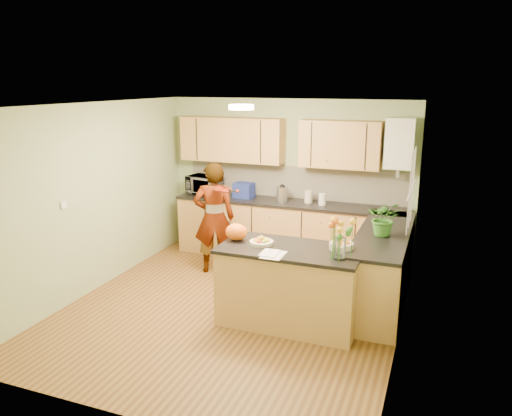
% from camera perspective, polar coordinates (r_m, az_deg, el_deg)
% --- Properties ---
extents(floor, '(4.50, 4.50, 0.00)m').
position_cam_1_polar(floor, '(6.39, -2.58, -11.31)').
color(floor, brown).
rests_on(floor, ground).
extents(ceiling, '(4.00, 4.50, 0.02)m').
position_cam_1_polar(ceiling, '(5.77, -2.86, 11.70)').
color(ceiling, white).
rests_on(ceiling, wall_back).
extents(wall_back, '(4.00, 0.02, 2.50)m').
position_cam_1_polar(wall_back, '(8.02, 3.72, 3.42)').
color(wall_back, '#9AAE7C').
rests_on(wall_back, floor).
extents(wall_front, '(4.00, 0.02, 2.50)m').
position_cam_1_polar(wall_front, '(4.10, -15.45, -7.88)').
color(wall_front, '#9AAE7C').
rests_on(wall_front, floor).
extents(wall_left, '(0.02, 4.50, 2.50)m').
position_cam_1_polar(wall_left, '(6.98, -17.95, 1.10)').
color(wall_left, '#9AAE7C').
rests_on(wall_left, floor).
extents(wall_right, '(0.02, 4.50, 2.50)m').
position_cam_1_polar(wall_right, '(5.50, 16.79, -2.27)').
color(wall_right, '#9AAE7C').
rests_on(wall_right, floor).
extents(back_counter, '(3.64, 0.62, 0.94)m').
position_cam_1_polar(back_counter, '(7.90, 3.67, -2.57)').
color(back_counter, tan).
rests_on(back_counter, floor).
extents(right_counter, '(0.62, 2.24, 0.94)m').
position_cam_1_polar(right_counter, '(6.57, 14.27, -6.55)').
color(right_counter, tan).
rests_on(right_counter, floor).
extents(splashback, '(3.60, 0.02, 0.52)m').
position_cam_1_polar(splashback, '(7.99, 4.36, 3.00)').
color(splashback, white).
rests_on(splashback, back_counter).
extents(upper_cabinets, '(3.20, 0.34, 0.70)m').
position_cam_1_polar(upper_cabinets, '(7.82, 2.17, 7.61)').
color(upper_cabinets, tan).
rests_on(upper_cabinets, wall_back).
extents(boiler, '(0.40, 0.30, 0.86)m').
position_cam_1_polar(boiler, '(7.44, 16.12, 7.09)').
color(boiler, white).
rests_on(boiler, wall_back).
extents(window_right, '(0.01, 1.30, 1.05)m').
position_cam_1_polar(window_right, '(6.01, 17.38, 2.02)').
color(window_right, white).
rests_on(window_right, wall_right).
extents(light_switch, '(0.02, 0.09, 0.09)m').
position_cam_1_polar(light_switch, '(6.52, -21.14, 0.38)').
color(light_switch, white).
rests_on(light_switch, wall_left).
extents(ceiling_lamp, '(0.30, 0.30, 0.07)m').
position_cam_1_polar(ceiling_lamp, '(6.05, -1.69, 11.46)').
color(ceiling_lamp, '#FFEABF').
rests_on(ceiling_lamp, ceiling).
extents(peninsula_island, '(1.61, 0.83, 0.92)m').
position_cam_1_polar(peninsula_island, '(5.85, 3.87, -8.83)').
color(peninsula_island, tan).
rests_on(peninsula_island, floor).
extents(fruit_dish, '(0.28, 0.28, 0.10)m').
position_cam_1_polar(fruit_dish, '(5.78, 0.63, -3.80)').
color(fruit_dish, beige).
rests_on(fruit_dish, peninsula_island).
extents(orange_bowl, '(0.27, 0.27, 0.16)m').
position_cam_1_polar(orange_bowl, '(5.68, 9.73, -4.05)').
color(orange_bowl, beige).
rests_on(orange_bowl, peninsula_island).
extents(flower_vase, '(0.29, 0.29, 0.54)m').
position_cam_1_polar(flower_vase, '(5.28, 9.68, -2.20)').
color(flower_vase, silver).
rests_on(flower_vase, peninsula_island).
extents(orange_bag, '(0.28, 0.24, 0.20)m').
position_cam_1_polar(orange_bag, '(5.93, -2.26, -2.75)').
color(orange_bag, orange).
rests_on(orange_bag, peninsula_island).
extents(papers, '(0.23, 0.31, 0.01)m').
position_cam_1_polar(papers, '(5.45, 2.01, -5.34)').
color(papers, white).
rests_on(papers, peninsula_island).
extents(violinist, '(0.71, 0.61, 1.65)m').
position_cam_1_polar(violinist, '(7.30, -4.80, -1.13)').
color(violinist, '#EBAE8F').
rests_on(violinist, floor).
extents(violin, '(0.67, 0.58, 0.17)m').
position_cam_1_polar(violin, '(6.91, -4.17, 2.21)').
color(violin, '#4C1204').
rests_on(violin, violinist).
extents(microwave, '(0.60, 0.46, 0.30)m').
position_cam_1_polar(microwave, '(8.32, -5.90, 2.65)').
color(microwave, white).
rests_on(microwave, back_counter).
extents(blue_box, '(0.32, 0.25, 0.24)m').
position_cam_1_polar(blue_box, '(8.01, -1.40, 2.05)').
color(blue_box, navy).
rests_on(blue_box, back_counter).
extents(kettle, '(0.17, 0.17, 0.32)m').
position_cam_1_polar(kettle, '(7.74, 3.01, 1.67)').
color(kettle, '#BDBDC2').
rests_on(kettle, back_counter).
extents(jar_cream, '(0.14, 0.14, 0.19)m').
position_cam_1_polar(jar_cream, '(7.71, 6.02, 1.30)').
color(jar_cream, beige).
rests_on(jar_cream, back_counter).
extents(jar_white, '(0.12, 0.12, 0.18)m').
position_cam_1_polar(jar_white, '(7.60, 7.60, 0.99)').
color(jar_white, white).
rests_on(jar_white, back_counter).
extents(potted_plant, '(0.42, 0.37, 0.44)m').
position_cam_1_polar(potted_plant, '(6.20, 14.47, -1.13)').
color(potted_plant, '#367828').
rests_on(potted_plant, right_counter).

